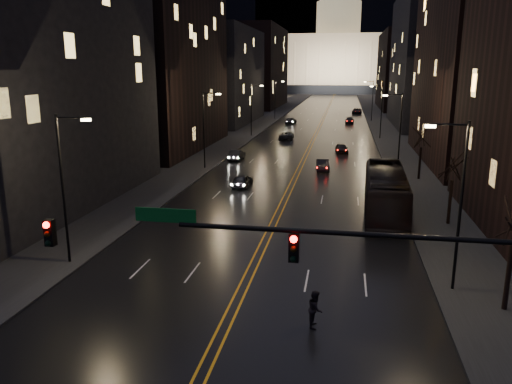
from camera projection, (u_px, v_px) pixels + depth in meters
The scene contains 34 objects.
ground at pixel (198, 382), 18.73m from camera, with size 900.00×900.00×0.00m, color black.
road at pixel (327, 110), 143.02m from camera, with size 20.00×320.00×0.02m, color black.
sidewalk_left at pixel (279, 109), 145.36m from camera, with size 8.00×320.00×0.16m, color black.
sidewalk_right at pixel (377, 111), 140.64m from camera, with size 8.00×320.00×0.16m, color black.
center_line at pixel (327, 110), 143.01m from camera, with size 0.62×320.00×0.01m, color orange.
building_left_near at pixel (23, 75), 40.67m from camera, with size 12.00×28.00×22.00m, color black.
building_left_mid at pixel (161, 51), 70.55m from camera, with size 12.00×30.00×28.00m, color black.
building_left_far at pixel (224, 76), 107.84m from camera, with size 12.00×34.00×20.00m, color black.
building_left_dist at pixel (261, 67), 153.25m from camera, with size 12.00×40.00×24.00m, color black.
building_right_tall at pixel (488, 3), 58.44m from camera, with size 12.00×30.00×38.00m, color black.
building_right_mid at pixel (428, 61), 100.03m from camera, with size 12.00×34.00×26.00m, color black.
building_right_dist at pixel (402, 71), 146.40m from camera, with size 12.00×40.00×22.00m, color black.
capitol at pixel (337, 58), 253.65m from camera, with size 90.00×50.00×58.50m.
traffic_signal at pixel (366, 266), 16.50m from camera, with size 17.29×0.45×7.00m.
streetlamp_right_near at pixel (458, 198), 25.24m from camera, with size 2.13×0.25×9.00m.
streetlamp_left_near at pixel (65, 182), 28.89m from camera, with size 2.13×0.25×9.00m.
streetlamp_right_mid at pixel (398, 130), 53.93m from camera, with size 2.13×0.25×9.00m.
streetlamp_left_mid at pixel (205, 126), 57.58m from camera, with size 2.13×0.25×9.00m.
streetlamp_right_far at pixel (380, 109), 82.61m from camera, with size 2.13×0.25×9.00m.
streetlamp_left_far at pixel (252, 107), 86.26m from camera, with size 2.13×0.25×9.00m.
streetlamp_right_dist at pixel (372, 98), 111.29m from camera, with size 2.13×0.25×9.00m.
streetlamp_left_dist at pixel (276, 98), 114.94m from camera, with size 2.13×0.25×9.00m.
tree_right_mid at pixel (453, 166), 36.48m from camera, with size 2.40×2.40×6.65m.
tree_right_far at pixel (422, 138), 51.78m from camera, with size 2.40×2.40×6.65m.
bus at pixel (385, 191), 40.24m from camera, with size 3.10×13.24×3.69m, color black.
oncoming_car_a at pixel (242, 180), 49.61m from camera, with size 1.59×3.95×1.35m, color black.
oncoming_car_b at pixel (237, 155), 64.28m from camera, with size 1.43×4.11×1.36m, color black.
oncoming_car_c at pixel (286, 135), 83.31m from camera, with size 2.29×4.97×1.38m, color black.
oncoming_car_d at pixel (291, 121), 107.07m from camera, with size 1.90×4.68×1.36m, color black.
receding_car_a at pixel (323, 165), 57.66m from camera, with size 1.40×4.02×1.32m, color black.
receding_car_b at pixel (342, 148), 69.74m from camera, with size 1.57×3.90×1.33m, color black.
receding_car_c at pixel (350, 121), 107.61m from camera, with size 1.82×4.48×1.30m, color black.
receding_car_d at pixel (357, 111), 131.67m from camera, with size 2.42×5.25×1.46m, color black.
pedestrian_b at pixel (315, 309), 22.61m from camera, with size 0.85×0.47×1.74m, color black.
Camera 1 is at (5.00, -15.84, 11.44)m, focal length 35.00 mm.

